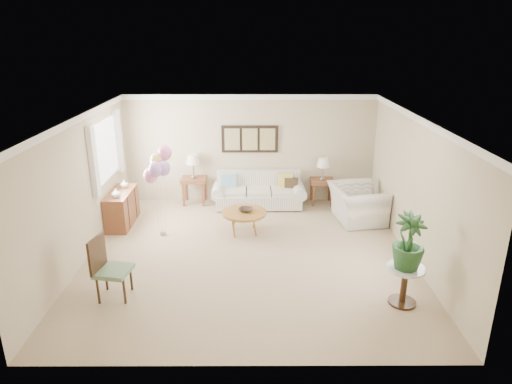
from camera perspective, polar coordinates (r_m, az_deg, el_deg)
ground_plane at (r=8.65m, az=-0.92°, el=-7.91°), size 6.00×6.00×0.00m
room_shell at (r=8.12m, az=-1.74°, el=2.64°), size 6.04×6.04×2.60m
wall_art_triptych at (r=10.91m, az=-0.77°, el=6.62°), size 1.35×0.06×0.65m
sofa at (r=10.90m, az=0.35°, el=-0.12°), size 2.23×0.87×0.82m
end_table_left at (r=11.10m, az=-7.75°, el=1.28°), size 0.60×0.54×0.65m
end_table_right at (r=11.11m, az=8.26°, el=1.07°), size 0.56×0.51×0.61m
lamp_left at (r=10.95m, az=-7.88°, el=3.99°), size 0.33×0.33×0.57m
lamp_right at (r=10.96m, az=8.39°, el=3.58°), size 0.30×0.30×0.53m
coffee_table at (r=9.41m, az=-1.49°, el=-2.69°), size 0.92×0.92×0.47m
decor_bowl at (r=9.40m, az=-1.30°, el=-2.23°), size 0.36×0.36×0.07m
armchair at (r=10.26m, az=12.51°, el=-1.46°), size 1.22×1.35×0.78m
side_table at (r=7.37m, az=18.14°, el=-9.97°), size 0.58×0.58×0.63m
potted_plant at (r=7.09m, az=18.54°, el=-5.90°), size 0.61×0.61×0.87m
accent_chair at (r=7.52m, az=-18.01°, el=-8.83°), size 0.58×0.58×1.03m
credenza at (r=10.27m, az=-16.42°, el=-1.92°), size 0.46×1.20×0.74m
vase_white at (r=9.80m, az=-17.10°, el=-0.13°), size 0.23×0.23×0.19m
vase_sage at (r=10.36m, az=-16.16°, el=0.98°), size 0.21×0.21×0.18m
balloon_cluster at (r=9.13m, az=-12.12°, el=3.23°), size 0.54×0.53×1.87m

